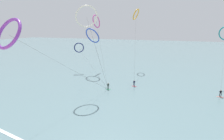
{
  "coord_description": "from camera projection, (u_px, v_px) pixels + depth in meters",
  "views": [
    {
      "loc": [
        10.78,
        -7.0,
        15.05
      ],
      "look_at": [
        0.0,
        21.39,
        7.58
      ],
      "focal_mm": 27.8,
      "sensor_mm": 36.0,
      "label": 1
    }
  ],
  "objects": [
    {
      "name": "sea_water",
      "position": [
        159.0,
        52.0,
        110.23
      ],
      "size": [
        400.0,
        200.0,
        0.08
      ],
      "primitive_type": "cube",
      "color": "slate",
      "rests_on": "ground"
    },
    {
      "name": "surfer_emerald",
      "position": [
        108.0,
        87.0,
        42.86
      ],
      "size": [
        1.4,
        0.66,
        1.7
      ],
      "rotation": [
        0.0,
        0.0,
        4.38
      ],
      "color": "#199351",
      "rests_on": "ground"
    },
    {
      "name": "surfer_coral",
      "position": [
        220.0,
        94.0,
        38.16
      ],
      "size": [
        1.4,
        0.58,
        1.7
      ],
      "rotation": [
        0.0,
        0.0,
        0.05
      ],
      "color": "#EA7260",
      "rests_on": "ground"
    },
    {
      "name": "surfer_crimson",
      "position": [
        134.0,
        84.0,
        45.14
      ],
      "size": [
        1.4,
        0.67,
        1.7
      ],
      "rotation": [
        0.0,
        0.0,
        2.74
      ],
      "color": "red",
      "rests_on": "ground"
    },
    {
      "name": "kite_amber",
      "position": [
        136.0,
        14.0,
        62.37
      ],
      "size": [
        6.45,
        24.13,
        21.62
      ],
      "rotation": [
        0.0,
        0.0,
        4.63
      ],
      "color": "orange",
      "rests_on": "ground"
    },
    {
      "name": "kite_navy",
      "position": [
        79.0,
        48.0,
        58.67
      ],
      "size": [
        17.63,
        14.59,
        10.1
      ],
      "rotation": [
        0.0,
        0.0,
        0.6
      ],
      "color": "navy",
      "rests_on": "ground"
    },
    {
      "name": "kite_ivory",
      "position": [
        87.0,
        17.0,
        37.48
      ],
      "size": [
        6.27,
        5.49,
        19.67
      ],
      "rotation": [
        0.0,
        0.0,
        3.91
      ],
      "color": "silver",
      "rests_on": "ground"
    },
    {
      "name": "kite_violet",
      "position": [
        9.0,
        33.0,
        23.68
      ],
      "size": [
        9.08,
        21.79,
        16.46
      ],
      "rotation": [
        0.0,
        0.0,
        6.13
      ],
      "color": "purple",
      "rests_on": "ground"
    },
    {
      "name": "kite_cobalt",
      "position": [
        92.0,
        36.0,
        55.54
      ],
      "size": [
        13.67,
        15.3,
        14.92
      ],
      "rotation": [
        0.0,
        0.0,
        2.82
      ],
      "color": "#2647B7",
      "rests_on": "ground"
    },
    {
      "name": "kite_magenta",
      "position": [
        96.0,
        21.0,
        61.04
      ],
      "size": [
        13.13,
        22.03,
        19.47
      ],
      "rotation": [
        0.0,
        0.0,
        1.51
      ],
      "color": "#CC288E",
      "rests_on": "ground"
    },
    {
      "name": "wave_crest_mid",
      "position": [
        14.0,
        137.0,
        24.31
      ],
      "size": [
        17.65,
        3.0,
        0.12
      ],
      "primitive_type": "cube",
      "rotation": [
        0.0,
        0.0,
        -0.14
      ],
      "color": "white",
      "rests_on": "ground"
    }
  ]
}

